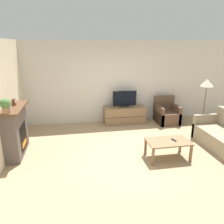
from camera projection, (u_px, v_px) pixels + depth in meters
ground_plane at (135, 154)px, 5.35m from camera, size 24.00×24.00×0.00m
wall_back at (115, 82)px, 7.32m from camera, size 12.00×0.06×2.70m
fireplace at (16, 130)px, 5.20m from camera, size 0.44×1.26×1.19m
mantel_vase_left at (8, 107)px, 4.64m from camera, size 0.11×0.11×0.22m
mantel_clock at (14, 102)px, 5.13m from camera, size 0.08×0.11×0.15m
potted_plant at (5, 105)px, 4.47m from camera, size 0.21×0.21×0.32m
tv_stand at (124, 115)px, 7.37m from camera, size 1.37×0.52×0.57m
tv at (125, 99)px, 7.21m from camera, size 0.79×0.18×0.54m
armchair at (166, 114)px, 7.43m from camera, size 0.70×0.76×0.88m
coffee_table at (168, 143)px, 5.04m from camera, size 0.98×0.59×0.43m
remote at (174, 140)px, 5.05m from camera, size 0.08×0.16×0.02m
floor_lamp at (207, 86)px, 6.32m from camera, size 0.37×0.37×1.62m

